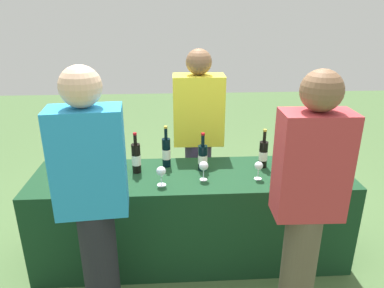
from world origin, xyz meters
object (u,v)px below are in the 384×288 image
(server_pouring, at_px, (198,135))
(guest_0, at_px, (93,198))
(wine_bottle_1, at_px, (107,155))
(wine_bottle_6, at_px, (294,153))
(guest_1, at_px, (307,201))
(wine_bottle_2, at_px, (136,158))
(wine_glass_1, at_px, (204,167))
(wine_bottle_3, at_px, (166,152))
(wine_bottle_4, at_px, (203,157))
(wine_glass_2, at_px, (259,167))
(wine_bottle_0, at_px, (90,155))
(wine_bottle_5, at_px, (263,154))
(wine_glass_0, at_px, (161,172))

(server_pouring, xyz_separation_m, guest_0, (-0.71, -1.15, 0.04))
(wine_bottle_1, xyz_separation_m, server_pouring, (0.75, 0.40, 0.00))
(wine_bottle_6, relative_size, guest_0, 0.18)
(wine_bottle_6, height_order, guest_1, guest_1)
(wine_bottle_2, xyz_separation_m, wine_bottle_6, (1.26, 0.06, -0.01))
(wine_glass_1, distance_m, guest_0, 0.87)
(wine_bottle_3, distance_m, wine_bottle_6, 1.03)
(wine_bottle_2, bearing_deg, wine_bottle_4, 1.90)
(wine_glass_2, bearing_deg, wine_bottle_0, 168.44)
(wine_bottle_5, xyz_separation_m, wine_glass_2, (-0.09, -0.22, -0.01))
(wine_glass_1, bearing_deg, wine_bottle_1, 162.10)
(guest_0, bearing_deg, wine_bottle_2, 69.19)
(wine_bottle_5, distance_m, guest_1, 0.83)
(wine_bottle_3, bearing_deg, wine_bottle_4, -16.44)
(wine_bottle_1, distance_m, wine_bottle_4, 0.75)
(wine_glass_0, distance_m, server_pouring, 0.77)
(wine_bottle_0, bearing_deg, wine_bottle_6, -1.05)
(wine_bottle_3, height_order, wine_bottle_5, wine_bottle_3)
(wine_bottle_2, height_order, wine_glass_1, wine_bottle_2)
(wine_bottle_5, relative_size, wine_glass_2, 2.27)
(wine_bottle_6, xyz_separation_m, server_pouring, (-0.74, 0.41, 0.02))
(wine_glass_2, relative_size, guest_1, 0.08)
(wine_bottle_0, height_order, guest_1, guest_1)
(wine_bottle_3, distance_m, wine_glass_0, 0.33)
(wine_bottle_1, xyz_separation_m, wine_bottle_3, (0.47, 0.02, 0.00))
(guest_1, bearing_deg, wine_bottle_0, 150.01)
(wine_bottle_5, distance_m, guest_0, 1.39)
(wine_glass_0, bearing_deg, wine_bottle_4, 37.68)
(wine_bottle_4, height_order, wine_glass_0, wine_bottle_4)
(wine_bottle_0, distance_m, wine_glass_1, 0.91)
(wine_bottle_3, xyz_separation_m, wine_bottle_4, (0.28, -0.08, -0.02))
(wine_bottle_5, relative_size, wine_glass_0, 2.17)
(wine_bottle_3, height_order, guest_0, guest_0)
(wine_bottle_2, distance_m, wine_glass_0, 0.30)
(wine_bottle_2, height_order, server_pouring, server_pouring)
(wine_bottle_1, xyz_separation_m, wine_bottle_5, (1.24, -0.03, -0.01))
(guest_0, bearing_deg, wine_bottle_3, 56.54)
(wine_bottle_1, distance_m, wine_glass_1, 0.78)
(wine_bottle_1, relative_size, guest_1, 0.19)
(wine_bottle_5, height_order, guest_1, guest_1)
(wine_glass_1, xyz_separation_m, wine_glass_2, (0.41, -0.01, -0.01))
(wine_bottle_3, xyz_separation_m, wine_bottle_6, (1.03, -0.04, -0.02))
(wine_bottle_2, xyz_separation_m, wine_bottle_3, (0.23, 0.10, 0.00))
(wine_bottle_2, bearing_deg, wine_bottle_1, 162.04)
(wine_bottle_3, xyz_separation_m, wine_glass_2, (0.68, -0.27, -0.02))
(wine_bottle_2, distance_m, wine_bottle_3, 0.25)
(wine_bottle_6, distance_m, wine_glass_1, 0.79)
(wine_bottle_5, bearing_deg, wine_bottle_1, 178.40)
(wine_glass_0, relative_size, server_pouring, 0.09)
(server_pouring, bearing_deg, wine_glass_0, 66.73)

